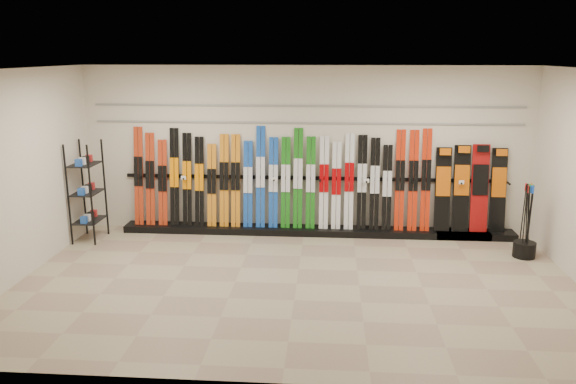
{
  "coord_description": "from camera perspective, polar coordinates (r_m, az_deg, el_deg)",
  "views": [
    {
      "loc": [
        0.43,
        -7.45,
        3.22
      ],
      "look_at": [
        -0.2,
        1.0,
        1.1
      ],
      "focal_mm": 35.0,
      "sensor_mm": 36.0,
      "label": 1
    }
  ],
  "objects": [
    {
      "name": "accessory_rack",
      "position": [
        10.33,
        -19.75,
        0.05
      ],
      "size": [
        0.4,
        0.6,
        1.74
      ],
      "primitive_type": "cube",
      "color": "black",
      "rests_on": "floor"
    },
    {
      "name": "ski_rack_base",
      "position": [
        10.24,
        2.89,
        -3.96
      ],
      "size": [
        8.0,
        0.4,
        0.12
      ],
      "primitive_type": "cube",
      "color": "black",
      "rests_on": "floor"
    },
    {
      "name": "snowboards",
      "position": [
        10.39,
        18.04,
        0.28
      ],
      "size": [
        1.23,
        0.24,
        1.54
      ],
      "color": "black",
      "rests_on": "ski_rack_base"
    },
    {
      "name": "back_wall",
      "position": [
        10.11,
        1.75,
        4.24
      ],
      "size": [
        8.0,
        0.0,
        8.0
      ],
      "primitive_type": "plane",
      "rotation": [
        1.57,
        0.0,
        0.0
      ],
      "color": "beige",
      "rests_on": "floor"
    },
    {
      "name": "pole_bin",
      "position": [
        9.86,
        22.86,
        -5.41
      ],
      "size": [
        0.35,
        0.35,
        0.25
      ],
      "primitive_type": "cylinder",
      "color": "black",
      "rests_on": "floor"
    },
    {
      "name": "left_wall",
      "position": [
        8.84,
        -25.95,
        1.39
      ],
      "size": [
        0.0,
        5.0,
        5.0
      ],
      "primitive_type": "plane",
      "rotation": [
        1.57,
        0.0,
        1.57
      ],
      "color": "beige",
      "rests_on": "floor"
    },
    {
      "name": "slatwall_rail_1",
      "position": [
        9.99,
        1.78,
        8.75
      ],
      "size": [
        7.6,
        0.02,
        0.03
      ],
      "primitive_type": "cube",
      "color": "gray",
      "rests_on": "back_wall"
    },
    {
      "name": "slatwall_rail_0",
      "position": [
        10.02,
        1.76,
        7.04
      ],
      "size": [
        7.6,
        0.02,
        0.03
      ],
      "primitive_type": "cube",
      "color": "gray",
      "rests_on": "back_wall"
    },
    {
      "name": "ceiling",
      "position": [
        7.47,
        0.97,
        12.35
      ],
      "size": [
        8.0,
        8.0,
        0.0
      ],
      "primitive_type": "plane",
      "rotation": [
        3.14,
        0.0,
        0.0
      ],
      "color": "silver",
      "rests_on": "back_wall"
    },
    {
      "name": "ski_poles",
      "position": [
        9.72,
        23.12,
        -2.69
      ],
      "size": [
        0.2,
        0.31,
        1.18
      ],
      "color": "black",
      "rests_on": "pole_bin"
    },
    {
      "name": "skis",
      "position": [
        10.1,
        -0.8,
        1.09
      ],
      "size": [
        5.37,
        0.28,
        1.82
      ],
      "color": "#B63114",
      "rests_on": "ski_rack_base"
    },
    {
      "name": "floor",
      "position": [
        8.13,
        0.88,
        -9.29
      ],
      "size": [
        8.0,
        8.0,
        0.0
      ],
      "primitive_type": "plane",
      "color": "gray",
      "rests_on": "ground"
    }
  ]
}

